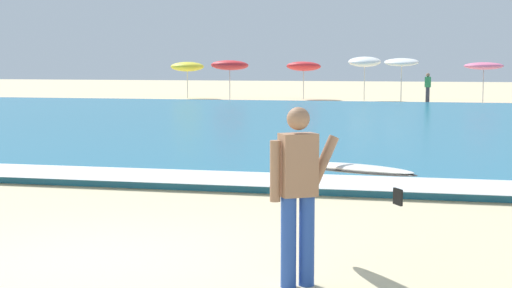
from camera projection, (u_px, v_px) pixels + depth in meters
ground_plane at (104, 260)px, 8.58m from camera, size 160.00×160.00×0.00m
sea at (333, 124)px, 26.61m from camera, size 120.00×28.00×0.14m
surf_foam at (229, 178)px, 13.63m from camera, size 120.00×1.59×0.01m
surfer_with_board at (322, 179)px, 7.54m from camera, size 1.65×2.44×1.73m
beach_umbrella_0 at (187, 67)px, 46.31m from camera, size 1.96×1.96×2.15m
beach_umbrella_1 at (230, 65)px, 43.94m from camera, size 2.11×2.14×2.30m
beach_umbrella_2 at (304, 66)px, 45.17m from camera, size 1.98×2.02×2.24m
beach_umbrella_3 at (365, 62)px, 43.73m from camera, size 1.82×1.87×2.52m
beach_umbrella_4 at (402, 62)px, 42.57m from camera, size 1.88×1.91×2.43m
beach_umbrella_5 at (484, 66)px, 41.07m from camera, size 2.02×2.02×2.14m
beachgoer_near_row_mid at (428, 87)px, 40.74m from camera, size 0.32×0.20×1.58m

